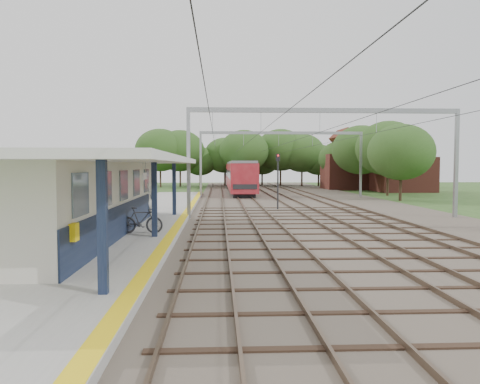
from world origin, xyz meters
name	(u,v)px	position (x,y,z in m)	size (l,w,h in m)	color
ground	(321,276)	(0.00, 0.00, 0.00)	(160.00, 160.00, 0.00)	#2D4C1E
ballast_bed	(293,201)	(4.00, 30.00, 0.05)	(18.00, 90.00, 0.10)	#473D33
platform	(146,219)	(-7.50, 14.00, 0.17)	(5.00, 52.00, 0.35)	gray
yellow_stripe	(184,216)	(-5.25, 14.00, 0.35)	(0.45, 52.00, 0.01)	yellow
station_building	(90,196)	(-8.88, 7.00, 2.04)	(3.41, 18.00, 3.40)	beige
canopy	(110,160)	(-7.77, 6.00, 3.64)	(6.40, 20.00, 3.44)	#0F1931
rail_tracks	(267,200)	(1.50, 30.00, 0.18)	(11.80, 88.00, 0.15)	brown
catenary_system	(296,141)	(3.39, 25.28, 5.51)	(17.22, 88.00, 7.00)	gray
tree_band	(264,156)	(3.84, 57.12, 4.92)	(31.72, 30.88, 8.82)	#382619
house_near	(403,169)	(21.00, 46.00, 2.99)	(7.00, 6.12, 7.89)	brown
house_far	(352,167)	(16.00, 52.00, 3.23)	(8.00, 6.12, 8.66)	brown
person	(148,200)	(-7.34, 13.64, 1.38)	(0.75, 0.50, 2.07)	white
bicycle	(141,220)	(-6.64, 6.96, 0.94)	(0.56, 1.96, 1.18)	black
train	(238,175)	(-0.50, 50.38, 2.12)	(2.89, 36.03, 3.80)	black
signal_post	(278,175)	(1.35, 21.05, 2.69)	(0.33, 0.30, 4.29)	black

